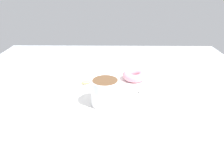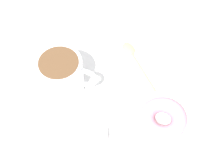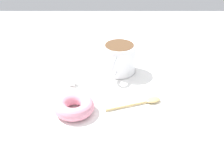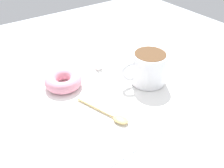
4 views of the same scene
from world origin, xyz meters
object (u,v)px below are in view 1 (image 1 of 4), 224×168
Objects in this scene: coffee_cup at (105,91)px; sugar_cube at (142,91)px; donut at (134,75)px; spoon at (91,82)px.

sugar_cube is at bearing -60.15° from coffee_cup.
donut is 11.87cm from sugar_cube.
donut is 5.88× the size of sugar_cube.
coffee_cup is 16.94cm from spoon.
sugar_cube is (7.13, -12.43, -3.42)cm from coffee_cup.
sugar_cube is (-8.20, -18.54, 0.40)cm from spoon.
spoon is 8.56× the size of sugar_cube.
spoon is at bearing 66.16° from sugar_cube.
spoon is 20.28cm from sugar_cube.
sugar_cube is at bearing -113.84° from spoon.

